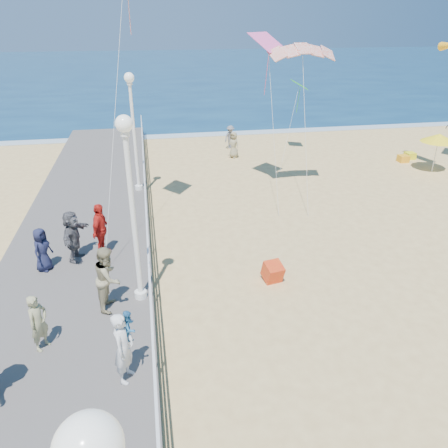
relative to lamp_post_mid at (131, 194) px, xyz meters
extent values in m
plane|color=#DEBD74|center=(5.35, 0.00, -3.66)|extent=(160.00, 160.00, 0.00)
cube|color=navy|center=(5.35, 65.00, -3.65)|extent=(160.00, 90.00, 0.05)
cube|color=silver|center=(5.35, 20.50, -3.63)|extent=(160.00, 1.20, 0.04)
cube|color=#635E5A|center=(-2.15, 0.00, -3.46)|extent=(5.00, 44.00, 0.40)
cube|color=white|center=(0.30, 0.00, -2.21)|extent=(0.05, 42.00, 0.06)
cube|color=white|center=(0.30, 0.00, -2.71)|extent=(0.05, 42.00, 0.04)
sphere|color=white|center=(0.00, -9.00, 1.84)|extent=(0.44, 0.44, 0.44)
cylinder|color=white|center=(0.00, 0.00, -3.16)|extent=(0.36, 0.36, 0.20)
cylinder|color=white|center=(0.00, 0.00, -0.81)|extent=(0.14, 0.14, 4.70)
sphere|color=white|center=(0.00, 0.00, 1.84)|extent=(0.44, 0.44, 0.44)
cylinder|color=white|center=(0.00, 9.00, -3.16)|extent=(0.36, 0.36, 0.20)
cylinder|color=white|center=(0.00, 9.00, -0.81)|extent=(0.14, 0.14, 4.70)
sphere|color=white|center=(0.00, 9.00, 1.84)|extent=(0.44, 0.44, 0.44)
imported|color=silver|center=(-0.34, -3.17, -2.38)|extent=(0.62, 0.75, 1.76)
imported|color=teal|center=(-0.19, -3.02, -1.97)|extent=(0.46, 0.52, 0.88)
imported|color=#998D69|center=(-0.82, -0.29, -2.32)|extent=(0.86, 1.02, 1.88)
imported|color=red|center=(-1.25, 2.83, -2.33)|extent=(0.76, 1.18, 1.87)
imported|color=#1A1D39|center=(-3.04, 2.14, -2.53)|extent=(0.75, 0.85, 1.46)
imported|color=#504F54|center=(-2.13, 2.65, -2.38)|extent=(0.96, 1.72, 1.77)
imported|color=#959367|center=(-2.41, -1.75, -2.51)|extent=(0.60, 0.66, 1.51)
imported|color=slate|center=(5.97, 16.74, -2.92)|extent=(1.10, 0.96, 1.48)
imported|color=gray|center=(5.74, 14.60, -2.87)|extent=(0.90, 0.89, 1.57)
cube|color=red|center=(4.23, 0.71, -3.36)|extent=(0.68, 0.81, 0.74)
cylinder|color=white|center=(16.16, 9.94, -2.76)|extent=(0.05, 0.05, 1.80)
cone|color=yellow|center=(16.16, 9.94, -1.75)|extent=(1.90, 1.90, 0.45)
cube|color=orange|center=(15.52, 11.88, -3.46)|extent=(0.55, 0.55, 0.40)
cube|color=yellow|center=(16.26, 12.37, -3.46)|extent=(0.55, 0.55, 0.40)
cube|color=#EF58A4|center=(6.05, 8.88, 3.20)|extent=(1.90, 1.87, 0.77)
cube|color=green|center=(9.79, 14.92, 0.52)|extent=(1.12, 1.22, 0.53)
camera|label=1|loc=(0.49, -10.93, 4.21)|focal=35.00mm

